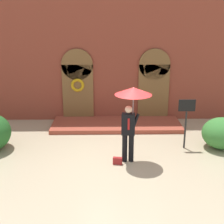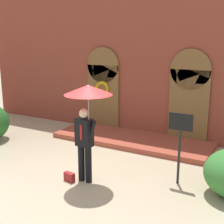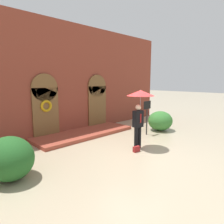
% 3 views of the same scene
% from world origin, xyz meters
% --- Properties ---
extents(ground_plane, '(80.00, 80.00, 0.00)m').
position_xyz_m(ground_plane, '(0.00, 0.00, 0.00)').
color(ground_plane, tan).
extents(building_facade, '(14.00, 2.30, 5.60)m').
position_xyz_m(building_facade, '(-0.00, 4.15, 2.68)').
color(building_facade, brown).
rests_on(building_facade, ground).
extents(person_with_umbrella, '(1.10, 1.10, 2.36)m').
position_xyz_m(person_with_umbrella, '(0.36, -0.10, 1.91)').
color(person_with_umbrella, black).
rests_on(person_with_umbrella, ground).
extents(handbag, '(0.30, 0.17, 0.22)m').
position_xyz_m(handbag, '(-0.07, -0.30, 0.11)').
color(handbag, maroon).
rests_on(handbag, ground).
extents(sign_post, '(0.56, 0.06, 1.72)m').
position_xyz_m(sign_post, '(2.26, 0.87, 1.16)').
color(sign_post, black).
rests_on(sign_post, ground).
extents(shrub_right, '(1.36, 1.31, 1.06)m').
position_xyz_m(shrub_right, '(3.52, 0.86, 0.53)').
color(shrub_right, '#387A33').
rests_on(shrub_right, ground).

